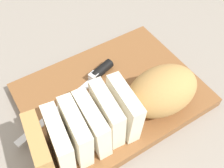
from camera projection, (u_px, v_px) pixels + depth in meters
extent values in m
plane|color=gray|center=(112.00, 98.00, 0.66)|extent=(3.00, 3.00, 0.00)
cube|color=brown|center=(112.00, 95.00, 0.65)|extent=(0.43, 0.33, 0.03)
ellipsoid|color=tan|center=(162.00, 91.00, 0.58)|extent=(0.17, 0.12, 0.10)
cube|color=#F2E8CC|center=(123.00, 108.00, 0.55)|extent=(0.04, 0.11, 0.11)
cube|color=#F2E8CC|center=(107.00, 114.00, 0.54)|extent=(0.03, 0.11, 0.11)
cube|color=#F2E8CC|center=(92.00, 124.00, 0.52)|extent=(0.03, 0.11, 0.11)
cube|color=#F2E8CC|center=(76.00, 131.00, 0.51)|extent=(0.04, 0.11, 0.11)
cube|color=#F2E8CC|center=(59.00, 141.00, 0.50)|extent=(0.04, 0.11, 0.11)
cube|color=tan|center=(41.00, 149.00, 0.49)|extent=(0.04, 0.11, 0.11)
cube|color=silver|center=(58.00, 109.00, 0.61)|extent=(0.23, 0.09, 0.00)
cylinder|color=black|center=(102.00, 70.00, 0.67)|extent=(0.07, 0.04, 0.02)
cube|color=silver|center=(94.00, 77.00, 0.65)|extent=(0.02, 0.02, 0.02)
sphere|color=#A8753D|center=(93.00, 83.00, 0.65)|extent=(0.01, 0.01, 0.01)
sphere|color=#A8753D|center=(104.00, 83.00, 0.65)|extent=(0.00, 0.00, 0.00)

